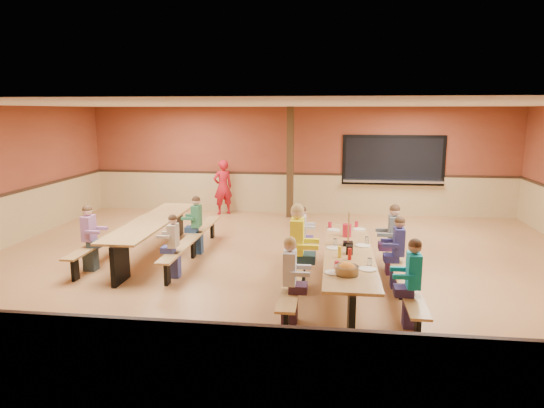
# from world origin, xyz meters

# --- Properties ---
(ground) EXTENTS (12.00, 12.00, 0.00)m
(ground) POSITION_xyz_m (0.00, 0.00, 0.00)
(ground) COLOR #9B663B
(ground) RESTS_ON ground
(room_envelope) EXTENTS (12.04, 10.04, 3.02)m
(room_envelope) POSITION_xyz_m (0.00, 0.00, 0.69)
(room_envelope) COLOR brown
(room_envelope) RESTS_ON ground
(kitchen_pass_through) EXTENTS (2.78, 0.28, 1.38)m
(kitchen_pass_through) POSITION_xyz_m (2.60, 4.96, 1.49)
(kitchen_pass_through) COLOR black
(kitchen_pass_through) RESTS_ON ground
(structural_post) EXTENTS (0.18, 0.18, 3.00)m
(structural_post) POSITION_xyz_m (-0.20, 4.40, 1.50)
(structural_post) COLOR #312110
(structural_post) RESTS_ON ground
(cafeteria_table_main) EXTENTS (1.91, 3.70, 0.74)m
(cafeteria_table_main) POSITION_xyz_m (1.23, -1.27, 0.53)
(cafeteria_table_main) COLOR #A97D43
(cafeteria_table_main) RESTS_ON ground
(cafeteria_table_second) EXTENTS (1.91, 3.70, 0.74)m
(cafeteria_table_second) POSITION_xyz_m (-2.60, 0.40, 0.53)
(cafeteria_table_second) COLOR #A97D43
(cafeteria_table_second) RESTS_ON ground
(seated_child_white_left) EXTENTS (0.37, 0.30, 1.20)m
(seated_child_white_left) POSITION_xyz_m (0.40, -2.38, 0.60)
(seated_child_white_left) COLOR silver
(seated_child_white_left) RESTS_ON ground
(seated_adult_yellow) EXTENTS (0.46, 0.37, 1.39)m
(seated_adult_yellow) POSITION_xyz_m (0.40, -1.03, 0.70)
(seated_adult_yellow) COLOR yellow
(seated_adult_yellow) RESTS_ON ground
(seated_child_grey_left) EXTENTS (0.32, 0.26, 1.11)m
(seated_child_grey_left) POSITION_xyz_m (0.40, 0.23, 0.56)
(seated_child_grey_left) COLOR silver
(seated_child_grey_left) RESTS_ON ground
(seated_child_teal_right) EXTENTS (0.37, 0.30, 1.22)m
(seated_child_teal_right) POSITION_xyz_m (2.05, -2.31, 0.61)
(seated_child_teal_right) COLOR #0D8699
(seated_child_teal_right) RESTS_ON ground
(seated_child_navy_right) EXTENTS (0.36, 0.29, 1.19)m
(seated_child_navy_right) POSITION_xyz_m (2.05, -0.81, 0.60)
(seated_child_navy_right) COLOR navy
(seated_child_navy_right) RESTS_ON ground
(seated_child_char_right) EXTENTS (0.39, 0.32, 1.25)m
(seated_child_char_right) POSITION_xyz_m (2.05, -0.12, 0.63)
(seated_child_char_right) COLOR #535A5E
(seated_child_char_right) RESTS_ON ground
(seated_child_purple_sec) EXTENTS (0.37, 0.30, 1.20)m
(seated_child_purple_sec) POSITION_xyz_m (-3.43, -0.60, 0.60)
(seated_child_purple_sec) COLOR #965F92
(seated_child_purple_sec) RESTS_ON ground
(seated_child_green_sec) EXTENTS (0.35, 0.29, 1.18)m
(seated_child_green_sec) POSITION_xyz_m (-1.78, 0.69, 0.59)
(seated_child_green_sec) COLOR #2B6942
(seated_child_green_sec) RESTS_ON ground
(seated_child_tan_sec) EXTENTS (0.32, 0.26, 1.11)m
(seated_child_tan_sec) POSITION_xyz_m (-1.78, -0.77, 0.56)
(seated_child_tan_sec) COLOR #B3A28D
(seated_child_tan_sec) RESTS_ON ground
(standing_woman) EXTENTS (0.67, 0.62, 1.54)m
(standing_woman) POSITION_xyz_m (-2.11, 4.55, 0.77)
(standing_woman) COLOR #AD131E
(standing_woman) RESTS_ON ground
(punch_pitcher) EXTENTS (0.16, 0.16, 0.22)m
(punch_pitcher) POSITION_xyz_m (1.22, -0.40, 0.85)
(punch_pitcher) COLOR red
(punch_pitcher) RESTS_ON cafeteria_table_main
(chip_bowl) EXTENTS (0.32, 0.32, 0.15)m
(chip_bowl) POSITION_xyz_m (1.17, -2.41, 0.81)
(chip_bowl) COLOR #F4A426
(chip_bowl) RESTS_ON cafeteria_table_main
(napkin_dispenser) EXTENTS (0.10, 0.14, 0.13)m
(napkin_dispenser) POSITION_xyz_m (1.23, -1.44, 0.80)
(napkin_dispenser) COLOR black
(napkin_dispenser) RESTS_ON cafeteria_table_main
(condiment_mustard) EXTENTS (0.06, 0.06, 0.17)m
(condiment_mustard) POSITION_xyz_m (1.08, -1.65, 0.82)
(condiment_mustard) COLOR yellow
(condiment_mustard) RESTS_ON cafeteria_table_main
(condiment_ketchup) EXTENTS (0.06, 0.06, 0.17)m
(condiment_ketchup) POSITION_xyz_m (1.23, -1.74, 0.82)
(condiment_ketchup) COLOR #B2140F
(condiment_ketchup) RESTS_ON cafeteria_table_main
(table_paddle) EXTENTS (0.16, 0.16, 0.56)m
(table_paddle) POSITION_xyz_m (1.22, -0.97, 0.88)
(table_paddle) COLOR black
(table_paddle) RESTS_ON cafeteria_table_main
(place_settings) EXTENTS (0.65, 3.30, 0.11)m
(place_settings) POSITION_xyz_m (1.23, -1.27, 0.80)
(place_settings) COLOR beige
(place_settings) RESTS_ON cafeteria_table_main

